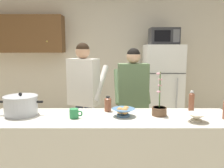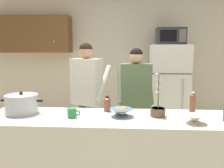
% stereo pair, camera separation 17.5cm
% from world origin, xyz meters
% --- Properties ---
extents(back_wall_unit, '(6.00, 0.48, 2.60)m').
position_xyz_m(back_wall_unit, '(-0.24, 2.27, 1.38)').
color(back_wall_unit, beige).
rests_on(back_wall_unit, ground).
extents(kitchen_island, '(2.51, 0.68, 0.92)m').
position_xyz_m(kitchen_island, '(0.00, 0.00, 0.46)').
color(kitchen_island, silver).
rests_on(kitchen_island, ground).
extents(refrigerator, '(0.64, 0.68, 1.66)m').
position_xyz_m(refrigerator, '(0.90, 1.85, 0.83)').
color(refrigerator, white).
rests_on(refrigerator, ground).
extents(microwave, '(0.48, 0.37, 0.28)m').
position_xyz_m(microwave, '(0.90, 1.83, 1.80)').
color(microwave, '#2D2D30').
rests_on(microwave, refrigerator).
extents(person_near_pot, '(0.62, 0.57, 1.68)m').
position_xyz_m(person_near_pot, '(-0.38, 0.96, 1.05)').
color(person_near_pot, '#33384C').
rests_on(person_near_pot, ground).
extents(person_by_sink, '(0.51, 0.43, 1.60)m').
position_xyz_m(person_by_sink, '(0.30, 0.90, 1.00)').
color(person_by_sink, '#33384C').
rests_on(person_by_sink, ground).
extents(cooking_pot, '(0.45, 0.34, 0.24)m').
position_xyz_m(cooking_pot, '(-0.92, 0.07, 1.02)').
color(cooking_pot, silver).
rests_on(cooking_pot, kitchen_island).
extents(coffee_mug, '(0.13, 0.09, 0.10)m').
position_xyz_m(coffee_mug, '(-0.36, -0.05, 0.97)').
color(coffee_mug, '#2D8C4C').
rests_on(coffee_mug, kitchen_island).
extents(bread_bowl, '(0.24, 0.24, 0.10)m').
position_xyz_m(bread_bowl, '(0.13, 0.02, 0.97)').
color(bread_bowl, '#4C7299').
rests_on(bread_bowl, kitchen_island).
extents(empty_bowl, '(0.19, 0.19, 0.08)m').
position_xyz_m(empty_bowl, '(0.81, -0.16, 0.97)').
color(empty_bowl, beige).
rests_on(empty_bowl, kitchen_island).
extents(bottle_near_edge, '(0.06, 0.06, 0.22)m').
position_xyz_m(bottle_near_edge, '(0.89, 0.24, 1.03)').
color(bottle_near_edge, brown).
rests_on(bottle_near_edge, kitchen_island).
extents(bottle_far_corner, '(0.07, 0.07, 0.17)m').
position_xyz_m(bottle_far_corner, '(-0.03, 0.21, 1.00)').
color(bottle_far_corner, brown).
rests_on(bottle_far_corner, kitchen_island).
extents(potted_orchid, '(0.15, 0.15, 0.45)m').
position_xyz_m(potted_orchid, '(0.50, 0.05, 0.98)').
color(potted_orchid, brown).
rests_on(potted_orchid, kitchen_island).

